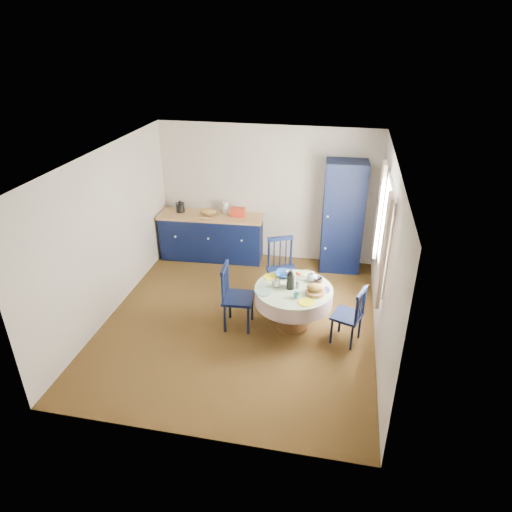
{
  "coord_description": "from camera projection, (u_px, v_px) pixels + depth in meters",
  "views": [
    {
      "loc": [
        1.37,
        -5.59,
        4.04
      ],
      "look_at": [
        0.21,
        0.2,
        1.02
      ],
      "focal_mm": 32.0,
      "sensor_mm": 36.0,
      "label": 1
    }
  ],
  "objects": [
    {
      "name": "wall_right",
      "position": [
        386.0,
        259.0,
        6.04
      ],
      "size": [
        0.02,
        4.5,
        2.5
      ],
      "primitive_type": "cube",
      "color": "beige",
      "rests_on": "floor"
    },
    {
      "name": "window",
      "position": [
        384.0,
        231.0,
        6.18
      ],
      "size": [
        0.1,
        1.74,
        1.45
      ],
      "color": "white",
      "rests_on": "wall_right"
    },
    {
      "name": "wall_left",
      "position": [
        107.0,
        235.0,
        6.74
      ],
      "size": [
        0.02,
        4.5,
        2.5
      ],
      "primitive_type": "cube",
      "color": "beige",
      "rests_on": "floor"
    },
    {
      "name": "mug_a",
      "position": [
        276.0,
        284.0,
        6.51
      ],
      "size": [
        0.13,
        0.13,
        0.1
      ],
      "primitive_type": "imported",
      "color": "silver",
      "rests_on": "dining_table"
    },
    {
      "name": "dining_table",
      "position": [
        294.0,
        295.0,
        6.54
      ],
      "size": [
        1.12,
        1.12,
        0.95
      ],
      "color": "brown",
      "rests_on": "floor"
    },
    {
      "name": "chair_right",
      "position": [
        350.0,
        315.0,
        6.3
      ],
      "size": [
        0.48,
        0.49,
        0.88
      ],
      "rotation": [
        0.0,
        0.0,
        -1.92
      ],
      "color": "black",
      "rests_on": "floor"
    },
    {
      "name": "chair_far",
      "position": [
        282.0,
        269.0,
        7.3
      ],
      "size": [
        0.6,
        0.59,
        1.03
      ],
      "rotation": [
        0.0,
        0.0,
        0.43
      ],
      "color": "black",
      "rests_on": "floor"
    },
    {
      "name": "cobalt_bowl",
      "position": [
        284.0,
        274.0,
        6.79
      ],
      "size": [
        0.26,
        0.26,
        0.06
      ],
      "primitive_type": "imported",
      "color": "navy",
      "rests_on": "dining_table"
    },
    {
      "name": "pantry_cabinet",
      "position": [
        343.0,
        217.0,
        8.0
      ],
      "size": [
        0.73,
        0.55,
        2.01
      ],
      "rotation": [
        0.0,
        0.0,
        0.07
      ],
      "color": "black",
      "rests_on": "floor"
    },
    {
      "name": "mug_b",
      "position": [
        296.0,
        295.0,
        6.25
      ],
      "size": [
        0.09,
        0.09,
        0.08
      ],
      "primitive_type": "imported",
      "color": "#347979",
      "rests_on": "dining_table"
    },
    {
      "name": "mug_d",
      "position": [
        289.0,
        274.0,
        6.78
      ],
      "size": [
        0.09,
        0.09,
        0.09
      ],
      "primitive_type": "imported",
      "color": "silver",
      "rests_on": "dining_table"
    },
    {
      "name": "floor",
      "position": [
        240.0,
        320.0,
        6.96
      ],
      "size": [
        4.5,
        4.5,
        0.0
      ],
      "primitive_type": "plane",
      "color": "black",
      "rests_on": "ground"
    },
    {
      "name": "wall_back",
      "position": [
        267.0,
        194.0,
        8.35
      ],
      "size": [
        4.0,
        0.02,
        2.5
      ],
      "primitive_type": "cube",
      "color": "beige",
      "rests_on": "floor"
    },
    {
      "name": "mug_c",
      "position": [
        318.0,
        281.0,
        6.58
      ],
      "size": [
        0.13,
        0.13,
        0.1
      ],
      "primitive_type": "imported",
      "color": "black",
      "rests_on": "dining_table"
    },
    {
      "name": "chair_left",
      "position": [
        236.0,
        296.0,
        6.61
      ],
      "size": [
        0.45,
        0.47,
        1.0
      ],
      "rotation": [
        0.0,
        0.0,
        1.62
      ],
      "color": "black",
      "rests_on": "floor"
    },
    {
      "name": "ceiling",
      "position": [
        237.0,
        158.0,
        5.82
      ],
      "size": [
        4.5,
        4.5,
        0.0
      ],
      "primitive_type": "plane",
      "rotation": [
        3.14,
        0.0,
        0.0
      ],
      "color": "white",
      "rests_on": "wall_back"
    },
    {
      "name": "kitchen_counter",
      "position": [
        212.0,
        235.0,
        8.64
      ],
      "size": [
        1.98,
        0.72,
        1.11
      ],
      "rotation": [
        0.0,
        0.0,
        0.06
      ],
      "color": "black",
      "rests_on": "floor"
    }
  ]
}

